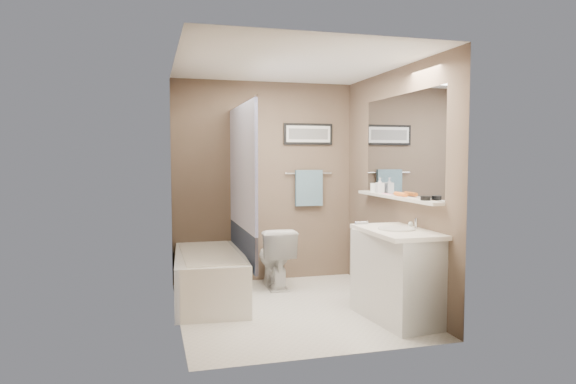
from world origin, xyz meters
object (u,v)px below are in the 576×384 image
object	(u,v)px
bathtub	(210,277)
vanity	(398,277)
candle_bowl_near	(425,198)
toilet	(275,257)
soap_bottle	(380,185)
hair_brush_front	(401,194)
glass_jar	(374,188)

from	to	relation	value
bathtub	vanity	xyz separation A→B (m)	(1.60, -1.09, 0.15)
vanity	candle_bowl_near	size ratio (longest dim) A/B	10.00
toilet	soap_bottle	xyz separation A→B (m)	(0.99, -0.67, 0.85)
bathtub	candle_bowl_near	distance (m)	2.34
vanity	candle_bowl_near	world-z (taller)	candle_bowl_near
bathtub	vanity	size ratio (longest dim) A/B	1.67
toilet	soap_bottle	distance (m)	1.47
bathtub	candle_bowl_near	xyz separation A→B (m)	(1.79, -1.24, 0.89)
hair_brush_front	glass_jar	distance (m)	0.62
bathtub	soap_bottle	bearing A→B (deg)	-5.68
bathtub	toilet	distance (m)	0.88
toilet	glass_jar	xyz separation A→B (m)	(0.99, -0.52, 0.82)
candle_bowl_near	toilet	bearing A→B (deg)	121.64
vanity	glass_jar	bearing A→B (deg)	72.56
toilet	vanity	distance (m)	1.67
glass_jar	soap_bottle	xyz separation A→B (m)	(0.00, -0.15, 0.03)
hair_brush_front	glass_jar	world-z (taller)	glass_jar
candle_bowl_near	hair_brush_front	world-z (taller)	hair_brush_front
bathtub	vanity	world-z (taller)	vanity
glass_jar	soap_bottle	world-z (taller)	soap_bottle
soap_bottle	candle_bowl_near	bearing A→B (deg)	-90.00
glass_jar	toilet	bearing A→B (deg)	152.22
vanity	glass_jar	size ratio (longest dim) A/B	9.00
soap_bottle	hair_brush_front	bearing A→B (deg)	-90.00
toilet	vanity	world-z (taller)	vanity
candle_bowl_near	soap_bottle	xyz separation A→B (m)	(0.00, 0.94, 0.06)
toilet	hair_brush_front	size ratio (longest dim) A/B	3.15
toilet	bathtub	bearing A→B (deg)	26.80
candle_bowl_near	hair_brush_front	size ratio (longest dim) A/B	0.41
hair_brush_front	toilet	bearing A→B (deg)	131.00
toilet	soap_bottle	bearing A→B (deg)	147.39
glass_jar	soap_bottle	size ratio (longest dim) A/B	0.61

